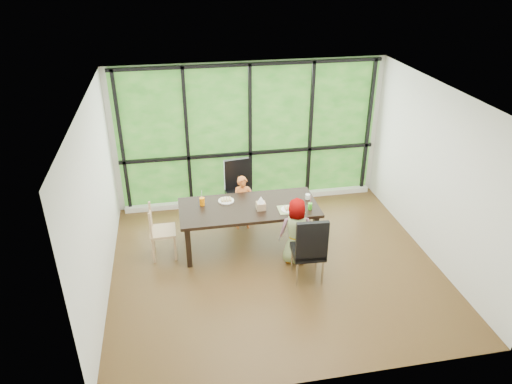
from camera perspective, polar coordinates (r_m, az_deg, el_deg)
The scene contains 23 objects.
ground at distance 7.53m, azimuth 2.27°, elevation -8.83°, with size 5.00×5.00×0.00m, color black.
back_wall at distance 8.83m, azimuth -0.78°, elevation 6.93°, with size 5.00×5.00×0.00m, color silver.
foliage_backdrop at distance 8.81m, azimuth -0.75°, elevation 6.89°, with size 4.80×0.02×2.65m, color #1B5015.
window_mullions at distance 8.78m, azimuth -0.71°, elevation 6.79°, with size 4.80×0.06×2.65m, color black, non-canonical shape.
window_sill at distance 9.28m, azimuth -0.62°, elevation -0.82°, with size 4.80×0.12×0.10m, color silver.
dining_table at distance 7.78m, azimuth -0.86°, elevation -4.14°, with size 2.22×0.99×0.75m, color black.
chair_window_leather at distance 8.52m, azimuth -1.95°, elevation 0.14°, with size 0.46×0.46×1.08m, color black.
chair_interior_leather at distance 7.02m, azimuth 6.29°, elevation -6.61°, with size 0.46×0.46×1.08m, color black.
chair_end_beech at distance 7.65m, azimuth -11.15°, elevation -4.65°, with size 0.42×0.40×0.90m, color tan.
child_toddler at distance 8.23m, azimuth -1.58°, elevation -1.30°, with size 0.36×0.24×0.98m, color #D06328.
child_older at distance 7.35m, azimuth 4.93°, elevation -4.73°, with size 0.53×0.35×1.09m, color gray.
placemat at distance 7.52m, azimuth 4.21°, elevation -2.09°, with size 0.40×0.29×0.01m, color tan.
plate_far at distance 7.75m, azimuth -3.62°, elevation -1.06°, with size 0.26×0.26×0.02m, color white.
plate_near at distance 7.50m, azimuth 3.95°, elevation -2.11°, with size 0.25×0.25×0.02m, color white.
orange_cup at distance 7.64m, azimuth -6.50°, elevation -1.14°, with size 0.08×0.08×0.13m, color orange.
green_cup at distance 7.53m, azimuth 6.51°, elevation -1.72°, with size 0.07×0.07×0.11m, color green.
white_mug at distance 7.83m, azimuth 6.24°, elevation -0.56°, with size 0.08×0.08×0.08m, color white.
tissue_box at distance 7.47m, azimuth 0.59°, elevation -1.69°, with size 0.14×0.14×0.12m, color tan.
crepe_rolls_far at distance 7.74m, azimuth -3.62°, elevation -0.89°, with size 0.20×0.12×0.04m, color tan, non-canonical shape.
crepe_rolls_near at distance 7.49m, azimuth 3.96°, elevation -1.94°, with size 0.15×0.12×0.04m, color tan, non-canonical shape.
straw_white at distance 7.59m, azimuth -6.54°, elevation -0.44°, with size 0.01×0.01×0.20m, color white.
straw_pink at distance 7.48m, azimuth 6.55°, elevation -1.09°, with size 0.01×0.01×0.20m, color pink.
tissue at distance 7.42m, azimuth 0.60°, elevation -0.91°, with size 0.12×0.12×0.11m, color white.
Camera 1 is at (-1.40, -5.90, 4.46)m, focal length 33.25 mm.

